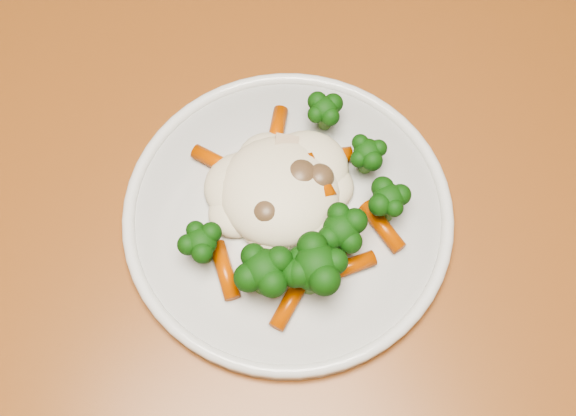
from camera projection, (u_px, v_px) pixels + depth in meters
name	position (u px, v px, depth m)	size (l,w,h in m)	color
dining_table	(338.00, 219.00, 0.67)	(1.50, 1.22, 0.75)	#975323
plate	(288.00, 215.00, 0.57)	(0.26, 0.26, 0.01)	silver
meal	(295.00, 217.00, 0.54)	(0.18, 0.17, 0.05)	#F4E5C3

